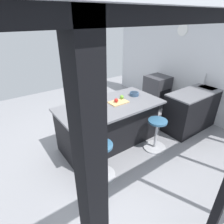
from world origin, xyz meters
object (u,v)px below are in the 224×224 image
object	(u,v)px
oven_range	(157,91)
apple_red	(116,100)
stool_middle	(102,162)
water_bottle	(92,103)
fruit_bowl	(134,94)
apple_green	(122,97)
kitchen_island	(109,124)
stool_by_window	(156,135)
cutting_board	(118,102)

from	to	relation	value
oven_range	apple_red	world-z (taller)	apple_red
stool_middle	water_bottle	world-z (taller)	water_bottle
fruit_bowl	oven_range	bearing A→B (deg)	-155.60
apple_red	apple_green	size ratio (longest dim) A/B	0.93
apple_red	water_bottle	size ratio (longest dim) A/B	0.25
kitchen_island	apple_red	xyz separation A→B (m)	(-0.13, 0.05, 0.50)
fruit_bowl	stool_middle	bearing A→B (deg)	29.26
stool_by_window	stool_middle	bearing A→B (deg)	0.00
stool_by_window	apple_green	size ratio (longest dim) A/B	7.83
cutting_board	oven_range	bearing A→B (deg)	-158.65
apple_green	water_bottle	xyz separation A→B (m)	(0.68, 0.01, 0.06)
stool_by_window	cutting_board	world-z (taller)	cutting_board
apple_green	kitchen_island	bearing A→B (deg)	1.74
kitchen_island	apple_green	world-z (taller)	apple_green
kitchen_island	stool_by_window	xyz separation A→B (m)	(-0.63, 0.69, -0.15)
apple_red	kitchen_island	bearing A→B (deg)	-21.86
oven_range	apple_red	xyz separation A→B (m)	(2.08, 0.79, 0.51)
stool_middle	cutting_board	xyz separation A→B (m)	(-0.81, -0.63, 0.60)
kitchen_island	apple_green	bearing A→B (deg)	-178.26
cutting_board	fruit_bowl	size ratio (longest dim) A/B	1.89
apple_red	apple_green	bearing A→B (deg)	-161.47
oven_range	cutting_board	distance (m)	2.23
kitchen_island	water_bottle	distance (m)	0.67
cutting_board	apple_red	distance (m)	0.07
stool_by_window	water_bottle	size ratio (longest dim) A/B	2.06
oven_range	stool_middle	distance (m)	3.18
cutting_board	water_bottle	xyz separation A→B (m)	(0.54, -0.06, 0.11)
stool_middle	apple_green	bearing A→B (deg)	-143.38
stool_by_window	cutting_board	distance (m)	0.98
apple_red	apple_green	world-z (taller)	apple_green
cutting_board	fruit_bowl	world-z (taller)	fruit_bowl
stool_by_window	apple_green	bearing A→B (deg)	-65.80
cutting_board	fruit_bowl	bearing A→B (deg)	-169.02
kitchen_island	stool_by_window	distance (m)	0.95
apple_green	water_bottle	distance (m)	0.68
apple_green	fruit_bowl	xyz separation A→B (m)	(-0.35, -0.03, -0.02)
kitchen_island	apple_green	xyz separation A→B (m)	(-0.31, -0.01, 0.50)
apple_red	fruit_bowl	xyz separation A→B (m)	(-0.54, -0.09, -0.02)
apple_green	cutting_board	bearing A→B (deg)	26.99
oven_range	water_bottle	xyz separation A→B (m)	(2.57, 0.73, 0.58)
oven_range	water_bottle	size ratio (longest dim) A/B	2.79
kitchen_island	cutting_board	distance (m)	0.49
apple_green	fruit_bowl	size ratio (longest dim) A/B	0.43
oven_range	apple_red	bearing A→B (deg)	20.72
kitchen_island	cutting_board	bearing A→B (deg)	161.66
stool_middle	apple_red	distance (m)	1.19
oven_range	kitchen_island	size ratio (longest dim) A/B	0.44
apple_red	fruit_bowl	world-z (taller)	apple_red
kitchen_island	apple_red	bearing A→B (deg)	158.14
apple_green	stool_by_window	bearing A→B (deg)	114.20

